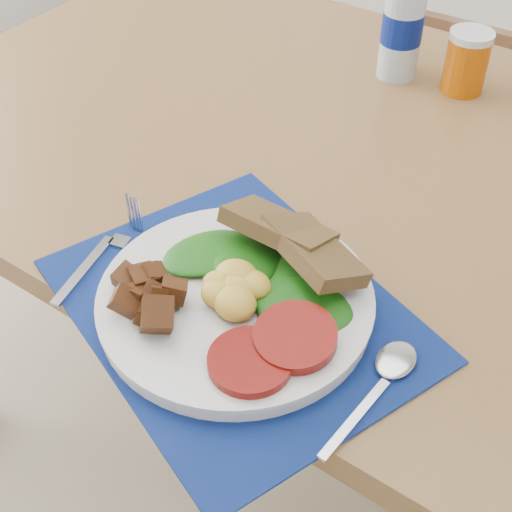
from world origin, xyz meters
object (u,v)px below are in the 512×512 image
(breakfast_plate, at_px, (229,295))
(water_bottle, at_px, (404,18))
(juice_glass, at_px, (466,63))
(chair_far, at_px, (503,86))

(breakfast_plate, bearing_deg, water_bottle, 108.48)
(juice_glass, bearing_deg, chair_far, 94.26)
(chair_far, xyz_separation_m, water_bottle, (-0.08, -0.39, 0.28))
(chair_far, relative_size, juice_glass, 11.90)
(chair_far, bearing_deg, juice_glass, 91.91)
(chair_far, bearing_deg, breakfast_plate, 88.42)
(breakfast_plate, xyz_separation_m, juice_glass, (0.01, 0.62, 0.02))
(water_bottle, bearing_deg, chair_far, 78.10)
(chair_far, bearing_deg, water_bottle, 75.75)
(chair_far, distance_m, breakfast_plate, 1.02)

